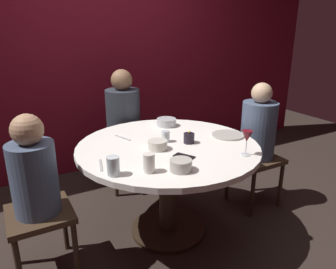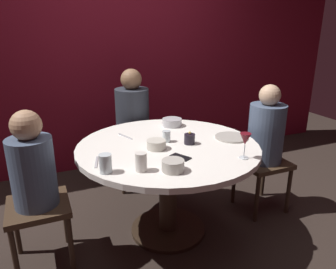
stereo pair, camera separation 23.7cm
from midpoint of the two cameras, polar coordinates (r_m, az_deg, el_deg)
ground_plane at (r=2.76m, az=-2.57°, el=-16.66°), size 8.00×8.00×0.00m
back_wall at (r=3.71m, az=-13.94°, el=13.67°), size 6.00×0.10×2.60m
dining_table at (r=2.46m, az=-2.77°, el=-5.16°), size 1.36×1.36×0.75m
seated_diner_left at (r=2.22m, az=-25.53°, el=-7.37°), size 0.40×0.40×1.12m
seated_diner_back at (r=3.21m, az=-10.05°, el=3.03°), size 0.40×0.40×1.21m
seated_diner_right at (r=2.91m, az=13.48°, el=0.39°), size 0.40×0.40×1.14m
candle_holder at (r=2.42m, az=0.96°, el=-0.70°), size 0.08×0.08×0.10m
wine_glass at (r=2.20m, az=10.87°, el=-0.56°), size 0.08×0.08×0.18m
dinner_plate at (r=2.61m, az=8.02°, el=-0.16°), size 0.26×0.26×0.01m
cell_phone at (r=2.18m, az=-0.25°, el=-3.99°), size 0.13×0.16×0.01m
bowl_serving_large at (r=2.84m, az=-2.68°, el=2.15°), size 0.17×0.17×0.07m
bowl_salad_center at (r=2.31m, az=-4.81°, el=-1.91°), size 0.14×0.14×0.07m
bowl_small_white at (r=1.97m, az=-1.17°, el=-5.54°), size 0.14×0.14×0.07m
cup_near_candle at (r=2.45m, az=-3.21°, el=-0.38°), size 0.06×0.06×0.09m
cup_by_left_diner at (r=1.95m, az=-13.17°, el=-5.56°), size 0.08×0.08×0.12m
cup_by_right_diner at (r=1.95m, az=-6.90°, el=-5.11°), size 0.07×0.07×0.12m
fork_near_plate at (r=2.57m, az=-10.69°, el=-0.65°), size 0.07×0.18×0.01m
knife_near_plate at (r=2.12m, az=-15.04°, el=-5.33°), size 0.06×0.18×0.01m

